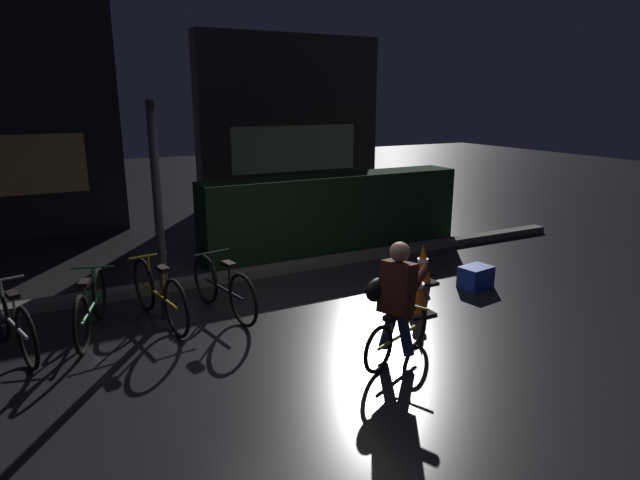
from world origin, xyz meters
name	(u,v)px	position (x,y,z in m)	size (l,w,h in m)	color
ground_plane	(329,329)	(0.00, 0.00, 0.00)	(40.00, 40.00, 0.00)	black
sidewalk_curb	(259,272)	(0.00, 2.20, 0.06)	(12.00, 0.24, 0.12)	#56544F
hedge_row	(334,211)	(1.80, 3.10, 0.65)	(4.80, 0.70, 1.30)	black
storefront_right	(290,122)	(2.87, 7.20, 2.02)	(4.63, 0.54, 4.05)	#383330
street_post	(158,214)	(-1.60, 1.20, 1.29)	(0.10, 0.10, 2.58)	#2D2D33
parked_bike_leftmost	(13,323)	(-3.19, 0.99, 0.34)	(0.53, 1.58, 0.75)	black
parked_bike_left_mid	(91,307)	(-2.43, 1.11, 0.33)	(0.55, 1.51, 0.72)	black
parked_bike_center_left	(159,294)	(-1.68, 1.10, 0.35)	(0.46, 1.67, 0.77)	black
parked_bike_center_right	(223,288)	(-0.93, 1.00, 0.34)	(0.46, 1.59, 0.74)	black
traffic_cone_near	(418,289)	(1.19, -0.10, 0.31)	(0.36, 0.36, 0.65)	black
traffic_cone_far	(423,264)	(1.97, 0.80, 0.28)	(0.36, 0.36, 0.59)	black
blue_crate	(476,277)	(2.52, 0.30, 0.15)	(0.44, 0.32, 0.30)	#193DB7
cyclist	(395,302)	(0.21, -0.98, 0.63)	(1.11, 0.55, 1.25)	black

